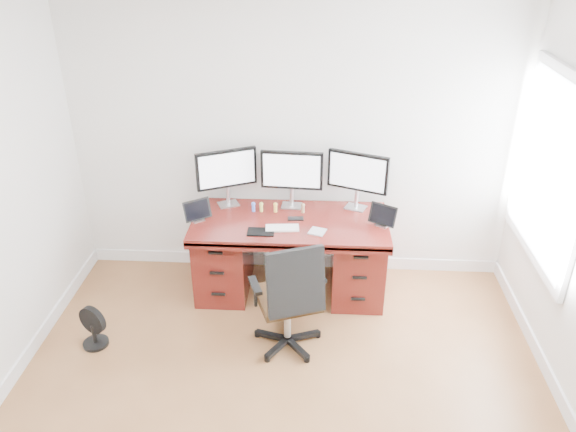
# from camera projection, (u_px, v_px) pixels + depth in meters

# --- Properties ---
(back_wall) EXTENTS (4.00, 0.10, 2.70)m
(back_wall) POSITION_uv_depth(u_px,v_px,m) (293.00, 137.00, 4.98)
(back_wall) COLOR white
(back_wall) RESTS_ON ground
(desk) EXTENTS (1.70, 0.80, 0.75)m
(desk) POSITION_uv_depth(u_px,v_px,m) (290.00, 253.00, 5.06)
(desk) COLOR #561511
(desk) RESTS_ON ground
(office_chair) EXTENTS (0.68, 0.68, 1.00)m
(office_chair) POSITION_uv_depth(u_px,v_px,m) (289.00, 314.00, 4.38)
(office_chair) COLOR black
(office_chair) RESTS_ON ground
(floor_fan) EXTENTS (0.24, 0.21, 0.35)m
(floor_fan) POSITION_uv_depth(u_px,v_px,m) (93.00, 328.00, 4.48)
(floor_fan) COLOR black
(floor_fan) RESTS_ON ground
(monitor_left) EXTENTS (0.51, 0.26, 0.53)m
(monitor_left) POSITION_uv_depth(u_px,v_px,m) (227.00, 171.00, 4.98)
(monitor_left) COLOR silver
(monitor_left) RESTS_ON desk
(monitor_center) EXTENTS (0.55, 0.15, 0.53)m
(monitor_center) POSITION_uv_depth(u_px,v_px,m) (292.00, 172.00, 4.95)
(monitor_center) COLOR silver
(monitor_center) RESTS_ON desk
(monitor_right) EXTENTS (0.52, 0.24, 0.53)m
(monitor_right) POSITION_uv_depth(u_px,v_px,m) (358.00, 174.00, 4.92)
(monitor_right) COLOR silver
(monitor_right) RESTS_ON desk
(tablet_left) EXTENTS (0.23, 0.19, 0.19)m
(tablet_left) POSITION_uv_depth(u_px,v_px,m) (197.00, 212.00, 4.82)
(tablet_left) COLOR silver
(tablet_left) RESTS_ON desk
(tablet_right) EXTENTS (0.24, 0.18, 0.19)m
(tablet_right) POSITION_uv_depth(u_px,v_px,m) (383.00, 217.00, 4.74)
(tablet_right) COLOR silver
(tablet_right) RESTS_ON desk
(keyboard) EXTENTS (0.29, 0.14, 0.01)m
(keyboard) POSITION_uv_depth(u_px,v_px,m) (282.00, 228.00, 4.73)
(keyboard) COLOR white
(keyboard) RESTS_ON desk
(trackpad) EXTENTS (0.16, 0.16, 0.01)m
(trackpad) POSITION_uv_depth(u_px,v_px,m) (317.00, 231.00, 4.68)
(trackpad) COLOR #BABCC1
(trackpad) RESTS_ON desk
(drawing_tablet) EXTENTS (0.23, 0.15, 0.01)m
(drawing_tablet) POSITION_uv_depth(u_px,v_px,m) (261.00, 232.00, 4.68)
(drawing_tablet) COLOR black
(drawing_tablet) RESTS_ON desk
(phone) EXTENTS (0.14, 0.08, 0.01)m
(phone) POSITION_uv_depth(u_px,v_px,m) (296.00, 219.00, 4.88)
(phone) COLOR black
(phone) RESTS_ON desk
(figurine_blue) EXTENTS (0.04, 0.04, 0.09)m
(figurine_blue) POSITION_uv_depth(u_px,v_px,m) (253.00, 206.00, 4.99)
(figurine_blue) COLOR #476FE1
(figurine_blue) RESTS_ON desk
(figurine_yellow) EXTENTS (0.04, 0.04, 0.09)m
(figurine_yellow) POSITION_uv_depth(u_px,v_px,m) (261.00, 206.00, 4.99)
(figurine_yellow) COLOR #CECC52
(figurine_yellow) RESTS_ON desk
(figurine_orange) EXTENTS (0.04, 0.04, 0.09)m
(figurine_orange) POSITION_uv_depth(u_px,v_px,m) (275.00, 207.00, 4.98)
(figurine_orange) COLOR yellow
(figurine_orange) RESTS_ON desk
(figurine_brown) EXTENTS (0.04, 0.04, 0.09)m
(figurine_brown) POSITION_uv_depth(u_px,v_px,m) (303.00, 208.00, 4.97)
(figurine_brown) COLOR #997651
(figurine_brown) RESTS_ON desk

